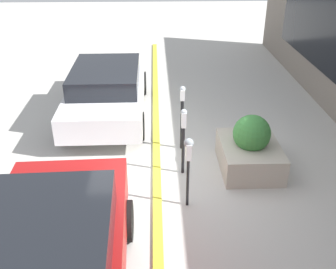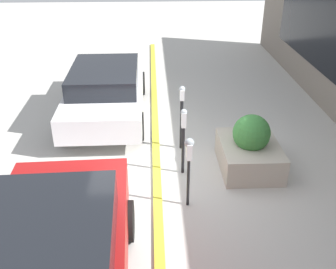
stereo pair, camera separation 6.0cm
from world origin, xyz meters
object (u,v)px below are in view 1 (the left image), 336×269
object	(u,v)px
planter_box	(250,149)
parked_car_middle	(107,89)
parked_car_front	(50,261)
parking_meter_second	(184,130)
parking_meter_middle	(182,109)
parking_meter_nearest	(188,155)

from	to	relation	value
planter_box	parked_car_middle	size ratio (longest dim) A/B	0.33
parked_car_front	parking_meter_second	bearing A→B (deg)	-33.13
planter_box	parking_meter_middle	bearing A→B (deg)	56.76
parking_meter_nearest	planter_box	size ratio (longest dim) A/B	0.91
parking_meter_nearest	parked_car_middle	size ratio (longest dim) A/B	0.30
planter_box	parked_car_front	bearing A→B (deg)	134.97
parked_car_middle	parked_car_front	bearing A→B (deg)	178.59
parking_meter_middle	parked_car_middle	size ratio (longest dim) A/B	0.33
parked_car_front	planter_box	bearing A→B (deg)	-47.15
parking_meter_middle	parked_car_middle	xyz separation A→B (m)	(1.77, 1.76, -0.22)
parked_car_front	parked_car_middle	xyz separation A→B (m)	(5.78, -0.10, -0.05)
parking_meter_middle	parked_car_front	size ratio (longest dim) A/B	0.37
parking_meter_nearest	parking_meter_second	xyz separation A→B (m)	(1.03, 0.01, -0.08)
parking_meter_nearest	planter_box	xyz separation A→B (m)	(1.16, -1.33, -0.60)
parked_car_front	parked_car_middle	size ratio (longest dim) A/B	0.87
planter_box	parked_car_front	world-z (taller)	parked_car_front
parking_meter_second	parking_meter_middle	bearing A→B (deg)	-2.38
parked_car_front	parked_car_middle	distance (m)	5.78
parked_car_middle	parking_meter_middle	bearing A→B (deg)	-135.58
parked_car_middle	parking_meter_second	bearing A→B (deg)	-148.38
planter_box	parked_car_middle	bearing A→B (deg)	49.42
parking_meter_middle	parking_meter_second	bearing A→B (deg)	177.62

